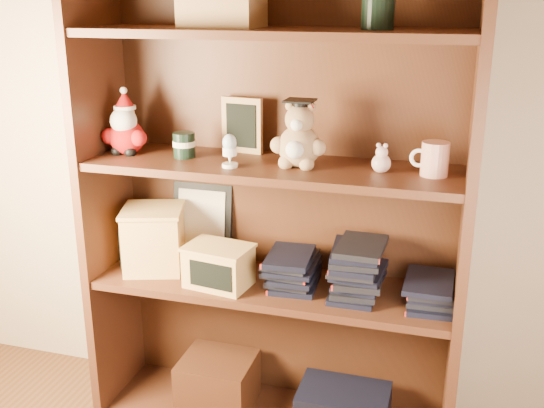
% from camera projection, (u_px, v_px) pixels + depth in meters
% --- Properties ---
extents(room_envelope, '(3.04, 3.04, 2.51)m').
position_uv_depth(room_envelope, '(53.00, 26.00, 0.56)').
color(room_envelope, '#50311B').
rests_on(room_envelope, ground).
extents(bookcase, '(1.20, 0.35, 1.60)m').
position_uv_depth(bookcase, '(276.00, 211.00, 2.04)').
color(bookcase, '#4A2515').
rests_on(bookcase, ground).
extents(shelf_lower, '(1.14, 0.33, 0.02)m').
position_uv_depth(shelf_lower, '(272.00, 286.00, 2.07)').
color(shelf_lower, '#4A2515').
rests_on(shelf_lower, ground).
extents(shelf_upper, '(1.14, 0.33, 0.02)m').
position_uv_depth(shelf_upper, '(272.00, 168.00, 1.95)').
color(shelf_upper, '#4A2515').
rests_on(shelf_upper, ground).
extents(santa_plush, '(0.16, 0.11, 0.22)m').
position_uv_depth(santa_plush, '(125.00, 129.00, 2.04)').
color(santa_plush, '#A50F0F').
rests_on(santa_plush, shelf_upper).
extents(teachers_tin, '(0.07, 0.07, 0.08)m').
position_uv_depth(teachers_tin, '(184.00, 145.00, 2.01)').
color(teachers_tin, black).
rests_on(teachers_tin, shelf_upper).
extents(chalkboard_plaque, '(0.14, 0.08, 0.18)m').
position_uv_depth(chalkboard_plaque, '(242.00, 126.00, 2.06)').
color(chalkboard_plaque, '#9E7547').
rests_on(chalkboard_plaque, shelf_upper).
extents(egg_cup, '(0.05, 0.05, 0.10)m').
position_uv_depth(egg_cup, '(230.00, 149.00, 1.89)').
color(egg_cup, white).
rests_on(egg_cup, shelf_upper).
extents(grad_teddy_bear, '(0.17, 0.15, 0.21)m').
position_uv_depth(grad_teddy_bear, '(299.00, 141.00, 1.89)').
color(grad_teddy_bear, '#A27D55').
rests_on(grad_teddy_bear, shelf_upper).
extents(pink_figurine, '(0.06, 0.06, 0.09)m').
position_uv_depth(pink_figurine, '(381.00, 161.00, 1.84)').
color(pink_figurine, '#D0A8A1').
rests_on(pink_figurine, shelf_upper).
extents(teacher_mug, '(0.11, 0.08, 0.10)m').
position_uv_depth(teacher_mug, '(434.00, 159.00, 1.80)').
color(teacher_mug, silver).
rests_on(teacher_mug, shelf_upper).
extents(certificate_frame, '(0.22, 0.06, 0.27)m').
position_uv_depth(certificate_frame, '(202.00, 221.00, 2.23)').
color(certificate_frame, black).
rests_on(certificate_frame, shelf_lower).
extents(treats_box, '(0.25, 0.25, 0.22)m').
position_uv_depth(treats_box, '(154.00, 238.00, 2.15)').
color(treats_box, '#DEAA5B').
rests_on(treats_box, shelf_lower).
extents(pencils_box, '(0.23, 0.18, 0.14)m').
position_uv_depth(pencils_box, '(219.00, 265.00, 2.03)').
color(pencils_box, '#DEAA5B').
rests_on(pencils_box, shelf_lower).
extents(book_stack_left, '(0.14, 0.20, 0.11)m').
position_uv_depth(book_stack_left, '(294.00, 270.00, 2.03)').
color(book_stack_left, black).
rests_on(book_stack_left, shelf_lower).
extents(book_stack_mid, '(0.14, 0.20, 0.16)m').
position_uv_depth(book_stack_mid, '(356.00, 270.00, 1.97)').
color(book_stack_mid, black).
rests_on(book_stack_mid, shelf_lower).
extents(book_stack_right, '(0.14, 0.20, 0.08)m').
position_uv_depth(book_stack_right, '(430.00, 291.00, 1.92)').
color(book_stack_right, black).
rests_on(book_stack_right, shelf_lower).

